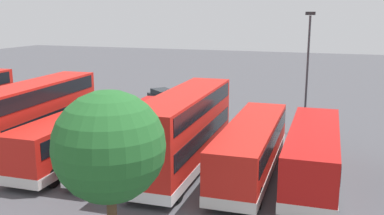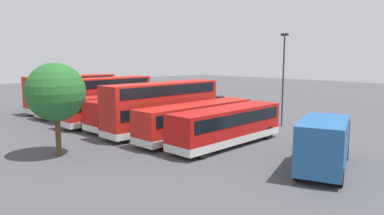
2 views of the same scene
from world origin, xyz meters
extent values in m
plane|color=#47474C|center=(0.00, 0.00, 0.00)|extent=(140.00, 140.00, 0.00)
cube|color=#B71411|center=(-12.47, 10.92, 1.65)|extent=(2.87, 10.93, 2.60)
cube|color=silver|center=(-12.47, 10.92, 0.62)|extent=(2.91, 10.97, 0.55)
cube|color=black|center=(-12.47, 10.92, 2.25)|extent=(2.91, 10.13, 0.90)
cube|color=black|center=(-12.31, 5.47, 2.25)|extent=(2.25, 0.13, 1.10)
cylinder|color=black|center=(-11.22, 6.93, 0.55)|extent=(0.33, 1.11, 1.10)
cylinder|color=black|center=(-13.47, 6.86, 0.55)|extent=(0.33, 1.11, 1.10)
cylinder|color=black|center=(-11.46, 14.98, 0.55)|extent=(0.33, 1.11, 1.10)
cylinder|color=black|center=(-13.71, 14.92, 0.55)|extent=(0.33, 1.11, 1.10)
cube|color=red|center=(-9.09, 10.92, 1.65)|extent=(2.90, 11.86, 2.60)
cube|color=silver|center=(-9.09, 10.92, 0.62)|extent=(2.94, 11.90, 0.55)
cube|color=black|center=(-9.09, 10.92, 2.25)|extent=(2.93, 11.06, 0.90)
cube|color=black|center=(-8.92, 5.00, 2.25)|extent=(2.25, 0.13, 1.10)
cylinder|color=black|center=(-7.83, 6.46, 0.55)|extent=(0.33, 1.11, 1.10)
cylinder|color=black|center=(-10.08, 6.40, 0.55)|extent=(0.33, 1.11, 1.10)
cylinder|color=black|center=(-8.10, 15.45, 0.55)|extent=(0.33, 1.11, 1.10)
cylinder|color=black|center=(-10.35, 15.39, 0.55)|extent=(0.33, 1.11, 1.10)
cube|color=red|center=(-5.26, 11.39, 2.45)|extent=(2.95, 11.89, 4.20)
cube|color=silver|center=(-5.26, 11.39, 0.62)|extent=(2.99, 11.93, 0.55)
cube|color=black|center=(-5.26, 11.39, 2.25)|extent=(2.98, 11.09, 0.90)
cube|color=black|center=(-5.26, 11.39, 3.95)|extent=(2.98, 11.09, 0.90)
cube|color=black|center=(-5.06, 5.46, 2.25)|extent=(2.25, 0.14, 1.10)
cylinder|color=black|center=(-3.98, 6.93, 0.55)|extent=(0.34, 1.11, 1.10)
cylinder|color=black|center=(-6.23, 6.85, 0.55)|extent=(0.34, 1.11, 1.10)
cylinder|color=black|center=(-4.29, 15.94, 0.55)|extent=(0.34, 1.11, 1.10)
cylinder|color=black|center=(-6.54, 15.86, 0.55)|extent=(0.34, 1.11, 1.10)
cube|color=#B71411|center=(-1.57, 11.02, 1.65)|extent=(3.22, 11.92, 2.60)
cube|color=silver|center=(-1.57, 11.02, 0.62)|extent=(3.26, 11.96, 0.55)
cube|color=black|center=(-1.57, 11.02, 2.25)|extent=(3.24, 11.12, 0.90)
cube|color=black|center=(-1.23, 5.11, 2.25)|extent=(2.25, 0.19, 1.10)
cylinder|color=black|center=(-0.18, 6.60, 0.55)|extent=(0.36, 1.12, 1.10)
cylinder|color=black|center=(-2.43, 6.47, 0.55)|extent=(0.36, 1.12, 1.10)
cylinder|color=black|center=(-0.70, 15.57, 0.55)|extent=(0.36, 1.12, 1.10)
cylinder|color=black|center=(-2.95, 15.45, 0.55)|extent=(0.36, 1.12, 1.10)
cube|color=red|center=(1.61, 11.80, 1.65)|extent=(2.85, 11.97, 2.60)
cube|color=silver|center=(1.61, 11.80, 0.62)|extent=(2.89, 12.01, 0.55)
cube|color=black|center=(1.61, 11.80, 2.25)|extent=(2.89, 11.17, 0.90)
cube|color=black|center=(1.76, 5.82, 2.25)|extent=(2.25, 0.12, 1.10)
cylinder|color=black|center=(2.84, 7.28, 0.55)|extent=(0.33, 1.11, 1.10)
cylinder|color=black|center=(0.60, 7.22, 0.55)|extent=(0.33, 1.11, 1.10)
cylinder|color=black|center=(2.62, 16.38, 0.55)|extent=(0.33, 1.11, 1.10)
cylinder|color=black|center=(0.37, 16.33, 0.55)|extent=(0.33, 1.11, 1.10)
cube|color=red|center=(5.30, 11.09, 2.45)|extent=(3.30, 11.27, 4.20)
cube|color=silver|center=(5.30, 11.09, 0.62)|extent=(3.35, 11.31, 0.55)
cube|color=black|center=(5.30, 11.09, 2.25)|extent=(3.31, 10.47, 0.90)
cube|color=black|center=(5.30, 11.09, 3.95)|extent=(3.31, 10.47, 0.90)
cube|color=black|center=(5.68, 5.51, 2.25)|extent=(2.25, 0.21, 1.10)
cylinder|color=black|center=(6.71, 7.02, 0.55)|extent=(0.37, 1.12, 1.10)
cylinder|color=black|center=(4.46, 6.86, 0.55)|extent=(0.37, 1.12, 1.10)
cylinder|color=black|center=(6.14, 15.32, 0.55)|extent=(0.37, 1.12, 1.10)
cylinder|color=black|center=(3.90, 15.16, 0.55)|extent=(0.37, 1.12, 1.10)
cube|color=#A51919|center=(8.87, 11.32, 1.65)|extent=(2.72, 12.03, 2.60)
cube|color=silver|center=(8.87, 11.32, 0.62)|extent=(2.76, 12.07, 0.55)
cube|color=black|center=(8.87, 11.32, 2.25)|extent=(2.77, 11.23, 0.90)
cube|color=black|center=(8.95, 5.29, 2.25)|extent=(2.25, 0.09, 1.10)
cylinder|color=black|center=(10.06, 6.74, 0.55)|extent=(0.32, 1.10, 1.10)
cylinder|color=black|center=(7.81, 6.71, 0.55)|extent=(0.32, 1.10, 1.10)
cylinder|color=black|center=(9.92, 15.93, 0.55)|extent=(0.32, 1.10, 1.10)
cylinder|color=black|center=(7.68, 15.90, 0.55)|extent=(0.32, 1.10, 1.10)
cube|color=red|center=(12.76, 11.53, 2.45)|extent=(3.08, 11.31, 4.20)
cube|color=silver|center=(12.76, 11.53, 0.62)|extent=(3.13, 11.35, 0.55)
cube|color=black|center=(12.76, 11.53, 2.25)|extent=(3.11, 10.51, 0.90)
cube|color=black|center=(12.76, 11.53, 3.95)|extent=(3.11, 10.51, 0.90)
cube|color=black|center=(13.03, 5.91, 2.25)|extent=(2.25, 0.17, 1.10)
cylinder|color=black|center=(14.08, 7.39, 0.55)|extent=(0.35, 1.11, 1.10)
cylinder|color=black|center=(11.84, 7.28, 0.55)|extent=(0.35, 1.11, 1.10)
cylinder|color=black|center=(13.68, 15.78, 0.55)|extent=(0.35, 1.11, 1.10)
cylinder|color=black|center=(11.43, 15.67, 0.55)|extent=(0.35, 1.11, 1.10)
cube|color=#235999|center=(-20.70, 12.06, 1.80)|extent=(4.21, 6.02, 2.80)
cube|color=black|center=(-19.43, 8.53, 1.50)|extent=(3.03, 2.73, 2.20)
cylinder|color=black|center=(-18.37, 8.91, 0.50)|extent=(0.60, 1.04, 1.00)
cylinder|color=black|center=(-20.49, 8.15, 0.50)|extent=(0.60, 1.04, 1.00)
cylinder|color=black|center=(-20.22, 14.09, 0.50)|extent=(0.60, 1.04, 1.00)
cylinder|color=black|center=(-22.35, 13.32, 0.50)|extent=(0.60, 1.04, 1.00)
cube|color=black|center=(0.61, 0.52, 0.53)|extent=(4.90, 3.25, 0.70)
cube|color=black|center=(0.80, 0.45, 1.15)|extent=(3.13, 2.48, 0.55)
cylinder|color=black|center=(-1.24, 0.34, 0.32)|extent=(0.68, 0.43, 0.64)
cylinder|color=black|center=(-0.69, 1.85, 0.32)|extent=(0.68, 0.43, 0.64)
cylinder|color=black|center=(1.91, -0.81, 0.32)|extent=(0.68, 0.43, 0.64)
cylinder|color=black|center=(2.46, 0.70, 0.32)|extent=(0.68, 0.43, 0.64)
cube|color=black|center=(3.28, -5.58, 0.53)|extent=(4.43, 4.23, 0.70)
cube|color=black|center=(3.42, -5.72, 1.15)|extent=(3.03, 2.96, 0.55)
cylinder|color=black|center=(1.57, -5.14, 0.32)|extent=(0.62, 0.59, 0.64)
cylinder|color=black|center=(2.64, -3.94, 0.32)|extent=(0.62, 0.59, 0.64)
cylinder|color=black|center=(3.91, -7.23, 0.32)|extent=(0.62, 0.59, 0.64)
cylinder|color=black|center=(4.98, -6.03, 0.32)|extent=(0.62, 0.59, 0.64)
cylinder|color=#38383D|center=(-11.16, 1.03, 4.41)|extent=(0.16, 0.16, 8.82)
cube|color=#262628|center=(-11.16, 1.03, 8.97)|extent=(0.70, 0.30, 0.24)
cylinder|color=#333338|center=(6.37, -2.05, 0.47)|extent=(0.60, 0.60, 0.95)
cylinder|color=#4C3823|center=(-6.20, 21.57, 1.53)|extent=(0.36, 0.36, 3.06)
sphere|color=#236028|center=(-6.20, 21.57, 4.46)|extent=(3.99, 3.99, 3.99)
camera|label=1|loc=(-13.72, 34.31, 9.00)|focal=40.79mm
camera|label=2|loc=(-29.75, 31.48, 6.77)|focal=32.94mm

